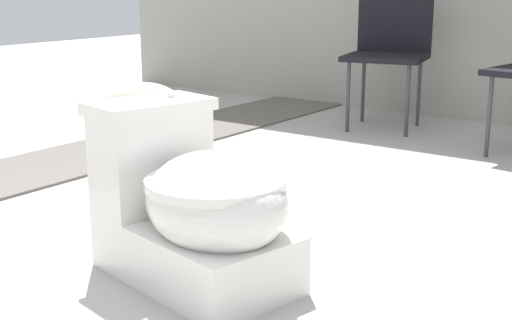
{
  "coord_description": "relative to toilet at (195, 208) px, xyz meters",
  "views": [
    {
      "loc": [
        1.36,
        -1.4,
        0.85
      ],
      "look_at": [
        0.07,
        0.37,
        0.3
      ],
      "focal_mm": 50.0,
      "sensor_mm": 36.0,
      "label": 1
    }
  ],
  "objects": [
    {
      "name": "boulder_near",
      "position": [
        -1.46,
        1.25,
        -0.06
      ],
      "size": [
        0.61,
        0.59,
        0.32
      ],
      "primitive_type": "ellipsoid",
      "rotation": [
        0.0,
        0.0,
        0.59
      ],
      "color": "#ADA899",
      "rests_on": "ground"
    },
    {
      "name": "toilet",
      "position": [
        0.0,
        0.0,
        0.0
      ],
      "size": [
        0.69,
        0.49,
        0.52
      ],
      "rotation": [
        0.0,
        0.0,
        -0.21
      ],
      "color": "white",
      "rests_on": "ground"
    },
    {
      "name": "gravel_strip",
      "position": [
        -1.41,
        0.43,
        -0.21
      ],
      "size": [
        0.56,
        8.0,
        0.01
      ],
      "primitive_type": "cube",
      "color": "#605B56",
      "rests_on": "ground"
    },
    {
      "name": "folding_chair_left",
      "position": [
        -0.56,
        2.41,
        0.29
      ],
      "size": [
        0.53,
        0.53,
        0.83
      ],
      "rotation": [
        0.0,
        0.0,
        -1.34
      ],
      "color": "black",
      "rests_on": "ground"
    },
    {
      "name": "ground_plane",
      "position": [
        -0.08,
        -0.07,
        -0.22
      ],
      "size": [
        14.0,
        14.0,
        0.0
      ],
      "primitive_type": "plane",
      "color": "#A8A59E"
    }
  ]
}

